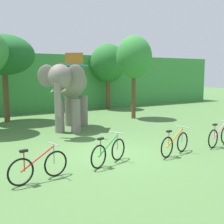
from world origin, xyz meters
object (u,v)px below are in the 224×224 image
object	(u,v)px
tree_far_left	(108,63)
bike_red	(39,167)
bike_green	(109,152)
elephant	(70,85)
bike_pink	(219,136)
bike_orange	(175,144)
tree_center_right	(134,58)
tree_right	(4,55)

from	to	relation	value
tree_far_left	bike_red	distance (m)	15.64
bike_red	bike_green	size ratio (longest dim) A/B	1.05
elephant	bike_pink	bearing A→B (deg)	-58.04
bike_red	bike_orange	world-z (taller)	same
tree_center_right	bike_red	xyz separation A→B (m)	(-8.23, -7.29, -3.30)
tree_center_right	bike_orange	size ratio (longest dim) A/B	3.00
tree_far_left	bike_pink	xyz separation A→B (m)	(-2.29, -12.18, -3.11)
tree_right	bike_red	xyz separation A→B (m)	(-1.30, -9.95, -3.36)
bike_red	bike_orange	distance (m)	4.73
elephant	bike_red	size ratio (longest dim) A/B	2.31
tree_center_right	bike_red	bearing A→B (deg)	-138.48
tree_right	tree_center_right	world-z (taller)	tree_center_right
bike_red	bike_orange	bearing A→B (deg)	-0.26
bike_orange	elephant	bearing A→B (deg)	102.74
tree_right	tree_center_right	size ratio (longest dim) A/B	0.98
bike_red	bike_pink	world-z (taller)	same
tree_right	bike_pink	size ratio (longest dim) A/B	2.91
tree_right	bike_red	size ratio (longest dim) A/B	2.90
tree_center_right	bike_green	world-z (taller)	tree_center_right
bike_green	bike_pink	world-z (taller)	same
elephant	bike_green	bearing A→B (deg)	-101.79
tree_right	tree_center_right	xyz separation A→B (m)	(6.93, -2.66, -0.06)
bike_orange	bike_green	bearing A→B (deg)	173.74
tree_far_left	bike_green	world-z (taller)	tree_far_left
tree_center_right	elephant	xyz separation A→B (m)	(-4.82, -1.49, -1.48)
bike_orange	bike_pink	size ratio (longest dim) A/B	0.99
tree_far_left	bike_orange	world-z (taller)	tree_far_left
tree_right	tree_far_left	xyz separation A→B (m)	(8.02, 2.22, -0.25)
elephant	bike_green	distance (m)	5.95
tree_right	bike_green	bearing A→B (deg)	-84.38
tree_right	elephant	distance (m)	4.91
tree_right	tree_center_right	distance (m)	7.43
tree_far_left	bike_green	xyz separation A→B (m)	(-7.07, -11.92, -3.11)
tree_center_right	tree_far_left	size ratio (longest dim) A/B	1.00
tree_center_right	bike_green	bearing A→B (deg)	-130.35
elephant	bike_orange	distance (m)	6.23
bike_green	bike_pink	xyz separation A→B (m)	(4.78, -0.26, 0.00)
bike_red	bike_pink	distance (m)	7.03
tree_right	tree_center_right	bearing A→B (deg)	-21.02
bike_orange	bike_pink	xyz separation A→B (m)	(2.31, 0.01, 0.00)
tree_center_right	tree_far_left	world-z (taller)	tree_center_right
bike_orange	bike_red	bearing A→B (deg)	179.74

